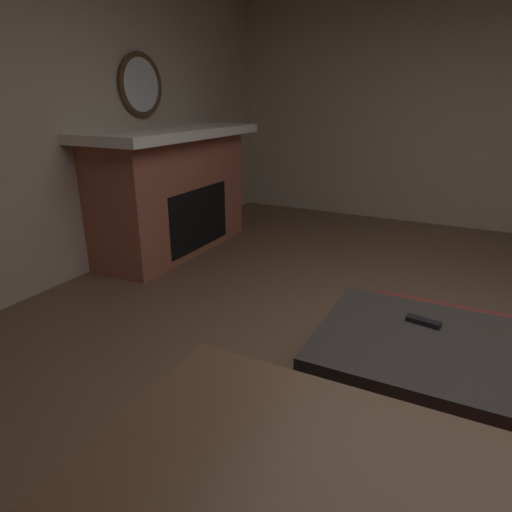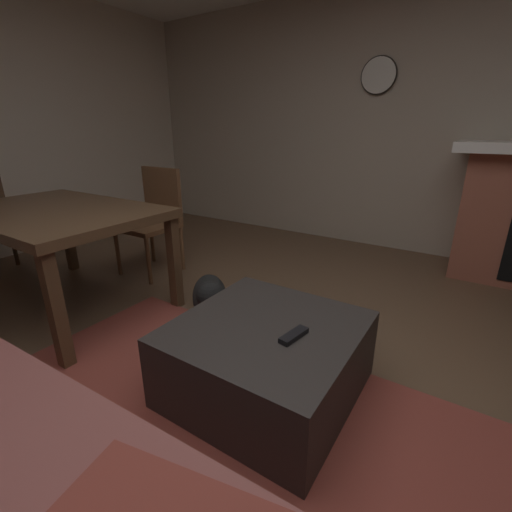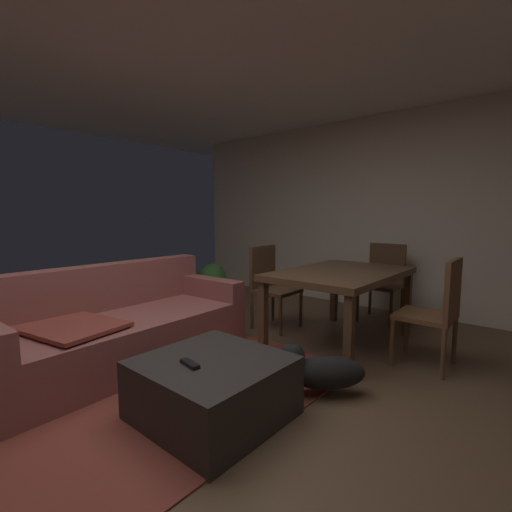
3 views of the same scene
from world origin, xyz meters
name	(u,v)px [view 2 (image 2 of 3)]	position (x,y,z in m)	size (l,w,h in m)	color
floor	(259,436)	(0.00, 0.00, 0.00)	(8.37, 8.37, 0.00)	brown
wall_back_fireplace_side	(425,124)	(0.00, -3.04, 1.30)	(7.38, 0.12, 2.60)	#B7A893
area_rug	(183,482)	(0.12, 0.34, 0.01)	(2.60, 2.00, 0.01)	brown
ottoman_coffee_table	(267,359)	(0.12, -0.26, 0.19)	(0.83, 0.84, 0.38)	#2D2826
tv_remote	(294,335)	(-0.03, -0.23, 0.39)	(0.05, 0.16, 0.02)	black
dining_table	(55,220)	(1.84, -0.26, 0.66)	(1.48, 0.98, 0.74)	#513823
dining_chair_south	(155,215)	(1.84, -1.14, 0.52)	(0.44, 0.44, 0.93)	brown
small_dog	(210,296)	(0.81, -0.65, 0.19)	(0.54, 0.57, 0.33)	black
wall_clock	(379,75)	(0.48, -2.95, 1.75)	(0.36, 0.03, 0.36)	silver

